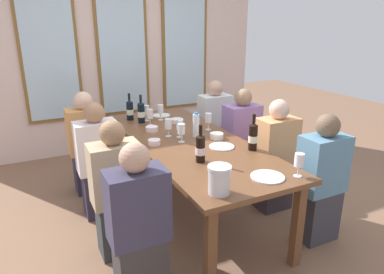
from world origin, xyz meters
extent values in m
plane|color=brown|center=(0.00, 0.00, 0.00)|extent=(12.00, 12.00, 0.00)
cube|color=beige|center=(0.00, 2.14, 1.45)|extent=(4.14, 0.06, 2.90)
cube|color=brown|center=(-0.95, 2.09, 1.45)|extent=(0.72, 0.03, 1.88)
cube|color=silver|center=(-0.95, 2.08, 1.45)|extent=(0.64, 0.01, 1.80)
cube|color=brown|center=(0.00, 2.09, 1.45)|extent=(0.72, 0.03, 1.88)
cube|color=silver|center=(0.00, 2.08, 1.45)|extent=(0.64, 0.01, 1.80)
cube|color=brown|center=(0.95, 2.09, 1.45)|extent=(0.72, 0.03, 1.88)
cube|color=silver|center=(0.95, 2.08, 1.45)|extent=(0.64, 0.01, 1.80)
cube|color=brown|center=(0.00, 0.00, 0.72)|extent=(0.94, 2.38, 0.04)
cube|color=brown|center=(-0.37, -1.10, 0.35)|extent=(0.07, 0.07, 0.70)
cube|color=brown|center=(0.37, -1.10, 0.35)|extent=(0.07, 0.07, 0.70)
cube|color=brown|center=(-0.37, 1.10, 0.35)|extent=(0.07, 0.07, 0.70)
cube|color=brown|center=(0.37, 1.10, 0.35)|extent=(0.07, 0.07, 0.70)
cylinder|color=white|center=(0.09, 0.92, 0.74)|extent=(0.21, 0.21, 0.01)
cylinder|color=white|center=(0.15, -0.99, 0.74)|extent=(0.24, 0.24, 0.01)
cylinder|color=white|center=(0.18, -0.31, 0.74)|extent=(0.22, 0.22, 0.01)
cylinder|color=silver|center=(-0.28, -1.04, 0.82)|extent=(0.14, 0.14, 0.17)
cylinder|color=silver|center=(-0.28, -1.04, 0.92)|extent=(0.16, 0.16, 0.02)
cylinder|color=black|center=(-0.21, 0.75, 0.84)|extent=(0.08, 0.07, 0.21)
cone|color=black|center=(-0.21, 0.75, 0.96)|extent=(0.08, 0.07, 0.02)
cylinder|color=black|center=(-0.21, 0.75, 1.01)|extent=(0.03, 0.03, 0.08)
cylinder|color=white|center=(-0.21, 0.75, 0.83)|extent=(0.08, 0.08, 0.06)
cylinder|color=black|center=(0.38, -0.48, 0.85)|extent=(0.07, 0.07, 0.22)
cone|color=black|center=(0.38, -0.48, 0.97)|extent=(0.07, 0.07, 0.02)
cylinder|color=black|center=(0.38, -0.48, 1.02)|extent=(0.03, 0.03, 0.08)
cylinder|color=#F2EFCC|center=(0.38, -0.48, 0.84)|extent=(0.08, 0.08, 0.06)
cylinder|color=black|center=(-0.15, -0.52, 0.84)|extent=(0.08, 0.07, 0.20)
cone|color=black|center=(-0.15, -0.52, 0.96)|extent=(0.08, 0.07, 0.02)
cylinder|color=black|center=(-0.15, -0.52, 1.01)|extent=(0.03, 0.03, 0.08)
cylinder|color=silver|center=(-0.15, -0.52, 0.83)|extent=(0.08, 0.08, 0.06)
cylinder|color=black|center=(-0.28, 0.91, 0.84)|extent=(0.07, 0.07, 0.20)
cone|color=black|center=(-0.28, 0.91, 0.95)|extent=(0.07, 0.07, 0.02)
cylinder|color=black|center=(-0.28, 0.91, 1.00)|extent=(0.03, 0.03, 0.08)
cylinder|color=white|center=(-0.28, 0.91, 0.83)|extent=(0.08, 0.08, 0.06)
cylinder|color=white|center=(-0.33, 0.02, 0.76)|extent=(0.11, 0.11, 0.05)
cylinder|color=white|center=(0.14, 0.58, 0.76)|extent=(0.14, 0.14, 0.04)
cylinder|color=white|center=(-0.21, 0.41, 0.76)|extent=(0.12, 0.12, 0.05)
cylinder|color=white|center=(0.25, -0.08, 0.77)|extent=(0.13, 0.13, 0.05)
cylinder|color=white|center=(0.11, 0.06, 0.85)|extent=(0.06, 0.06, 0.22)
cylinder|color=blue|center=(0.11, 0.06, 0.97)|extent=(0.04, 0.04, 0.02)
cylinder|color=white|center=(-0.08, -0.03, 0.74)|extent=(0.06, 0.06, 0.00)
cylinder|color=white|center=(-0.08, -0.03, 0.78)|extent=(0.01, 0.01, 0.07)
cylinder|color=white|center=(-0.08, -0.03, 0.87)|extent=(0.07, 0.07, 0.09)
cylinder|color=#590C19|center=(-0.08, -0.03, 0.83)|extent=(0.06, 0.06, 0.03)
cylinder|color=white|center=(0.35, -1.07, 0.74)|extent=(0.06, 0.06, 0.00)
cylinder|color=white|center=(0.35, -1.07, 0.78)|extent=(0.01, 0.01, 0.07)
cylinder|color=white|center=(0.35, -1.07, 0.87)|extent=(0.07, 0.07, 0.09)
cylinder|color=white|center=(0.32, 0.20, 0.74)|extent=(0.06, 0.06, 0.00)
cylinder|color=white|center=(0.32, 0.20, 0.78)|extent=(0.01, 0.01, 0.07)
cylinder|color=white|center=(0.32, 0.20, 0.87)|extent=(0.07, 0.07, 0.09)
cylinder|color=white|center=(-0.16, 0.61, 0.74)|extent=(0.06, 0.06, 0.00)
cylinder|color=white|center=(-0.16, 0.61, 0.78)|extent=(0.01, 0.01, 0.07)
cylinder|color=white|center=(-0.16, 0.61, 0.87)|extent=(0.07, 0.07, 0.09)
cylinder|color=#590C19|center=(-0.16, 0.61, 0.83)|extent=(0.06, 0.06, 0.02)
cylinder|color=white|center=(0.02, 0.76, 0.74)|extent=(0.06, 0.06, 0.00)
cylinder|color=white|center=(0.02, 0.76, 0.78)|extent=(0.01, 0.01, 0.07)
cylinder|color=white|center=(0.02, 0.76, 0.87)|extent=(0.07, 0.07, 0.09)
cylinder|color=#590C19|center=(0.02, 0.76, 0.83)|extent=(0.06, 0.06, 0.02)
cylinder|color=white|center=(-0.13, 0.80, 0.74)|extent=(0.06, 0.06, 0.00)
cylinder|color=white|center=(-0.13, 0.80, 0.78)|extent=(0.01, 0.01, 0.07)
cylinder|color=white|center=(-0.13, 0.80, 0.87)|extent=(0.07, 0.07, 0.09)
cylinder|color=white|center=(-0.04, 0.11, 0.74)|extent=(0.06, 0.06, 0.00)
cylinder|color=white|center=(-0.04, 0.11, 0.78)|extent=(0.01, 0.01, 0.07)
cylinder|color=white|center=(-0.04, 0.11, 0.87)|extent=(0.07, 0.07, 0.09)
cylinder|color=white|center=(-0.13, 0.18, 0.74)|extent=(0.06, 0.06, 0.00)
cylinder|color=white|center=(-0.13, 0.18, 0.78)|extent=(0.01, 0.01, 0.07)
cylinder|color=white|center=(-0.13, 0.18, 0.87)|extent=(0.07, 0.07, 0.09)
cylinder|color=maroon|center=(-0.13, 0.18, 0.83)|extent=(0.06, 0.06, 0.02)
cube|color=#313539|center=(-0.78, -0.34, 0.23)|extent=(0.32, 0.24, 0.45)
cube|color=tan|center=(-0.78, -0.34, 0.69)|extent=(0.38, 0.24, 0.48)
sphere|color=#9A714E|center=(-0.78, -0.34, 1.02)|extent=(0.19, 0.19, 0.19)
cube|color=#3A2F35|center=(0.78, -0.32, 0.23)|extent=(0.32, 0.24, 0.45)
cube|color=tan|center=(0.78, -0.32, 0.69)|extent=(0.38, 0.24, 0.48)
sphere|color=beige|center=(0.78, -0.32, 1.02)|extent=(0.19, 0.19, 0.19)
cube|color=#2E2941|center=(-0.78, 0.87, 0.23)|extent=(0.32, 0.24, 0.45)
cube|color=tan|center=(-0.78, 0.87, 0.69)|extent=(0.38, 0.24, 0.48)
sphere|color=beige|center=(-0.78, 0.87, 1.02)|extent=(0.19, 0.19, 0.19)
cube|color=#2F2138|center=(0.78, 0.86, 0.23)|extent=(0.32, 0.24, 0.45)
cube|color=silver|center=(0.78, 0.86, 0.69)|extent=(0.38, 0.24, 0.48)
sphere|color=tan|center=(0.78, 0.86, 1.02)|extent=(0.19, 0.19, 0.19)
cube|color=#2D283A|center=(-0.78, 0.33, 0.23)|extent=(0.32, 0.24, 0.45)
cube|color=silver|center=(-0.78, 0.33, 0.69)|extent=(0.38, 0.24, 0.48)
sphere|color=#9E7254|center=(-0.78, 0.33, 1.02)|extent=(0.19, 0.19, 0.19)
cube|color=#3A243E|center=(0.78, 0.27, 0.23)|extent=(0.32, 0.24, 0.45)
cube|color=#9471B5|center=(0.78, 0.27, 0.69)|extent=(0.38, 0.24, 0.48)
sphere|color=#987657|center=(0.78, 0.27, 1.02)|extent=(0.19, 0.19, 0.19)
cube|color=#393434|center=(-0.78, -0.88, 0.23)|extent=(0.32, 0.24, 0.45)
cube|color=#3B374F|center=(-0.78, -0.88, 0.69)|extent=(0.38, 0.24, 0.48)
sphere|color=tan|center=(-0.78, -0.88, 1.02)|extent=(0.19, 0.19, 0.19)
cube|color=#37373F|center=(0.78, -0.90, 0.23)|extent=(0.32, 0.24, 0.45)
cube|color=#5584A1|center=(0.78, -0.90, 0.69)|extent=(0.38, 0.24, 0.48)
sphere|color=brown|center=(0.78, -0.90, 1.02)|extent=(0.19, 0.19, 0.19)
camera|label=1|loc=(-1.34, -2.77, 1.80)|focal=32.64mm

